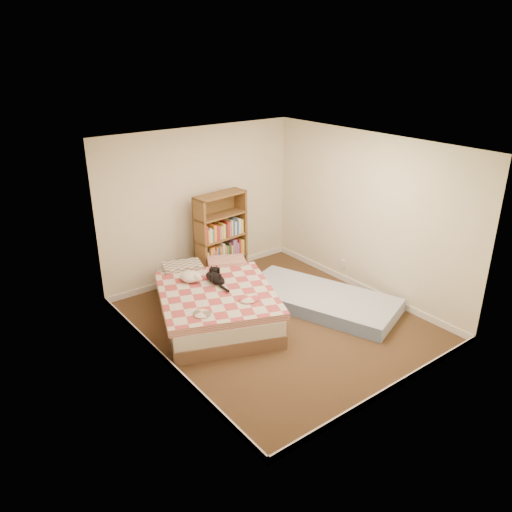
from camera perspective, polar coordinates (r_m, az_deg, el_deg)
room at (r=6.66m, az=2.59°, el=1.40°), size 3.51×4.01×2.51m
bed at (r=7.20m, az=-4.83°, el=-5.18°), size 2.13×2.49×0.56m
bookshelf at (r=8.25m, az=-4.07°, el=0.89°), size 0.92×0.39×1.49m
floor_mattress at (r=7.61m, az=7.31°, el=-4.97°), size 1.76×2.51×0.21m
black_cat at (r=7.18m, az=-4.80°, el=-2.43°), size 0.36×0.69×0.16m
white_dog at (r=7.23m, az=-7.42°, el=-2.34°), size 0.36×0.38×0.15m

